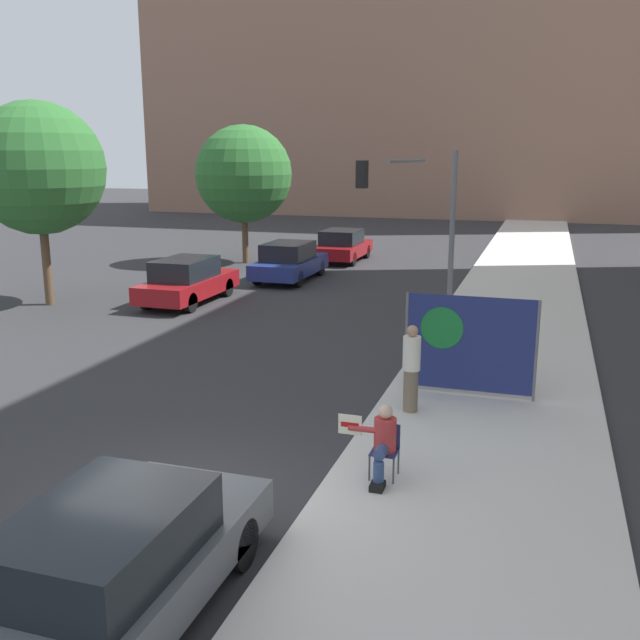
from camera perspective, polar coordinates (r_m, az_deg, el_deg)
The scene contains 13 objects.
ground_plane at distance 10.87m, azimuth -11.15°, elevation -14.22°, with size 160.00×160.00×0.00m, color #303033.
sidewalk_curb at distance 23.90m, azimuth 15.29°, elevation 0.95°, with size 4.27×90.00×0.12m, color beige.
seated_protester at distance 10.91m, azimuth 5.02°, elevation -9.61°, with size 0.91×0.77×1.16m.
jogger_on_sidewalk at distance 13.63m, azimuth 7.31°, elevation -3.82°, with size 0.34×0.34×1.69m.
pedestrian_behind at distance 15.44m, azimuth 9.07°, elevation -1.83°, with size 0.34×0.34×1.70m.
protest_banner at distance 14.67m, azimuth 11.81°, elevation -1.87°, with size 2.65×0.06×2.06m.
traffic_light_pole at distance 21.82m, azimuth 7.56°, elevation 9.22°, with size 3.15×2.91×4.90m.
parked_car_curbside at distance 8.25m, azimuth -16.20°, elevation -18.37°, with size 1.85×4.39×1.43m.
car_on_road_nearest at distance 24.39m, azimuth -10.57°, elevation 3.10°, with size 1.77×4.44×1.52m.
car_on_road_midblock at distance 28.29m, azimuth -2.47°, elevation 4.69°, with size 1.88×4.36×1.52m.
car_on_road_distant at distance 33.31m, azimuth 1.79°, elevation 5.97°, with size 1.89×4.16×1.47m.
street_tree_near_curb at distance 25.02m, azimuth -21.62°, elevation 11.20°, with size 4.25×4.25×6.60m.
street_tree_midblock at distance 32.74m, azimuth -6.13°, elevation 11.52°, with size 4.34×4.34×6.18m.
Camera 1 is at (4.81, -8.38, 4.97)m, focal length 40.00 mm.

